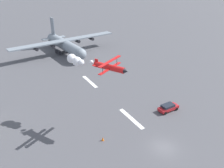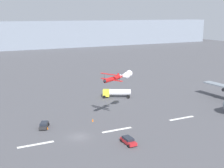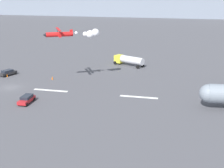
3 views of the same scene
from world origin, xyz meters
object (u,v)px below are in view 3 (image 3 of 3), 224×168
Objects in this scene: traffic_cone_far at (52,78)px; traffic_cone_near at (7,75)px; stunt_biplane_red at (79,34)px; fuel_tanker_truck at (129,60)px; airport_staff_sedan at (8,72)px; followme_car_yellow at (27,99)px.

traffic_cone_near is at bearing -178.18° from traffic_cone_far.
stunt_biplane_red is 23.66m from fuel_tanker_truck.
airport_staff_sedan is 1.42m from traffic_cone_near.
fuel_tanker_truck reaches higher than airport_staff_sedan.
airport_staff_sedan is at bearing 111.77° from traffic_cone_near.
traffic_cone_far is at bearing 170.21° from stunt_biplane_red.
traffic_cone_far is at bearing 95.85° from followme_car_yellow.
traffic_cone_far is (-16.05, -18.40, -1.37)m from fuel_tanker_truck.
followme_car_yellow is 16.71m from traffic_cone_far.
stunt_biplane_red is at bearing 68.25° from followme_car_yellow.
traffic_cone_near is 12.26m from traffic_cone_far.
stunt_biplane_red reaches higher than airport_staff_sedan.
stunt_biplane_red is 2.50× the size of followme_car_yellow.
followme_car_yellow reaches higher than traffic_cone_far.
followme_car_yellow is at bearing -49.31° from traffic_cone_near.
airport_staff_sedan is 12.79m from traffic_cone_far.
fuel_tanker_truck is at bearing 33.58° from traffic_cone_near.
followme_car_yellow is at bearing -84.15° from traffic_cone_far.
traffic_cone_near is (0.50, -1.26, -0.44)m from airport_staff_sedan.
stunt_biplane_red is at bearing -2.73° from traffic_cone_near.
stunt_biplane_red reaches higher than traffic_cone_near.
fuel_tanker_truck is at bearing 67.31° from stunt_biplane_red.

